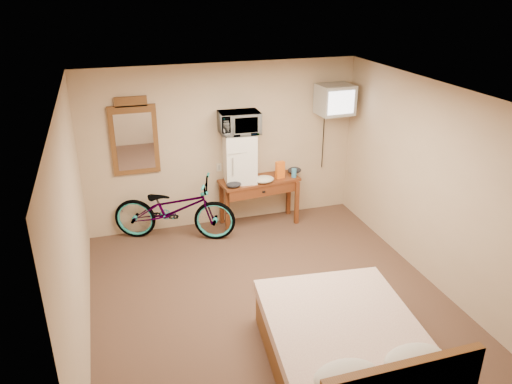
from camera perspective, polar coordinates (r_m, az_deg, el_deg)
room at (r=5.57m, az=1.86°, el=-1.74°), size 4.60×4.64×2.50m
desk at (r=7.70m, az=0.44°, el=0.47°), size 1.27×0.59×0.75m
mini_fridge at (r=7.49m, az=-1.87°, el=3.95°), size 0.50×0.48×0.75m
microwave at (r=7.34m, az=-1.93°, el=7.92°), size 0.60×0.42×0.32m
snack_bag at (r=7.70m, az=2.77°, el=2.55°), size 0.14×0.09×0.26m
blue_cup at (r=7.77m, az=4.37°, el=2.19°), size 0.08×0.08×0.14m
cloth_cream at (r=7.54m, az=0.87°, el=1.46°), size 0.32×0.25×0.10m
cloth_dark_a at (r=7.38m, az=-2.56°, el=0.86°), size 0.23×0.17×0.09m
cloth_dark_b at (r=7.93m, az=4.42°, el=2.49°), size 0.22×0.18×0.10m
crt_television at (r=7.75m, az=9.00°, el=10.40°), size 0.54×0.61×0.45m
wall_mirror at (r=7.35m, az=-13.75°, el=6.08°), size 0.67×0.04×1.13m
bicycle at (r=7.44m, az=-9.32°, el=-1.91°), size 1.91×1.21×0.95m
bed at (r=5.12m, az=10.47°, el=-17.35°), size 1.64×2.05×0.90m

